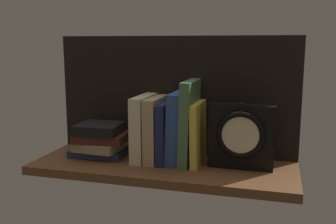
% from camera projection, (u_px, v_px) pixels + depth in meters
% --- Properties ---
extents(ground_plane, '(0.77, 0.27, 0.03)m').
position_uv_depth(ground_plane, '(163.00, 168.00, 1.15)').
color(ground_plane, brown).
extents(back_panel, '(0.77, 0.01, 0.38)m').
position_uv_depth(back_panel, '(174.00, 95.00, 1.24)').
color(back_panel, black).
rests_on(back_panel, ground_plane).
extents(book_cream_twain, '(0.04, 0.17, 0.20)m').
position_uv_depth(book_cream_twain, '(144.00, 127.00, 1.19)').
color(book_cream_twain, beige).
rests_on(book_cream_twain, ground_plane).
extents(book_tan_shortstories, '(0.04, 0.16, 0.19)m').
position_uv_depth(book_tan_shortstories, '(156.00, 129.00, 1.18)').
color(book_tan_shortstories, tan).
rests_on(book_tan_shortstories, ground_plane).
extents(book_navy_bierce, '(0.03, 0.16, 0.18)m').
position_uv_depth(book_navy_bierce, '(166.00, 131.00, 1.17)').
color(book_navy_bierce, '#192147').
rests_on(book_navy_bierce, ground_plane).
extents(book_blue_modern, '(0.04, 0.14, 0.21)m').
position_uv_depth(book_blue_modern, '(177.00, 127.00, 1.16)').
color(book_blue_modern, '#2D4C8E').
rests_on(book_blue_modern, ground_plane).
extents(book_green_romantic, '(0.04, 0.16, 0.25)m').
position_uv_depth(book_green_romantic, '(189.00, 122.00, 1.15)').
color(book_green_romantic, '#476B44').
rests_on(book_green_romantic, ground_plane).
extents(book_yellow_seinlanguage, '(0.02, 0.16, 0.18)m').
position_uv_depth(book_yellow_seinlanguage, '(198.00, 133.00, 1.14)').
color(book_yellow_seinlanguage, gold).
rests_on(book_yellow_seinlanguage, ground_plane).
extents(framed_clock, '(0.18, 0.07, 0.19)m').
position_uv_depth(framed_clock, '(241.00, 136.00, 1.10)').
color(framed_clock, black).
rests_on(framed_clock, ground_plane).
extents(book_stack_side, '(0.18, 0.14, 0.11)m').
position_uv_depth(book_stack_side, '(100.00, 140.00, 1.22)').
color(book_stack_side, '#232D4C').
rests_on(book_stack_side, ground_plane).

